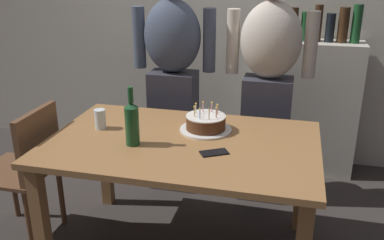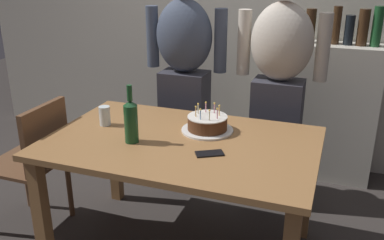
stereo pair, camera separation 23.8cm
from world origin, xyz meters
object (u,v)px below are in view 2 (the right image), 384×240
at_px(birthday_cake, 207,124).
at_px(wine_bottle, 131,120).
at_px(cell_phone, 209,154).
at_px(water_glass_near, 105,116).
at_px(person_man_bearded, 184,78).
at_px(dining_chair, 36,157).
at_px(person_woman_cardigan, 279,87).

relative_size(birthday_cake, wine_bottle, 0.93).
height_order(birthday_cake, cell_phone, birthday_cake).
bearing_deg(water_glass_near, person_man_bearded, 71.78).
xyz_separation_m(person_man_bearded, dining_chair, (-0.68, -0.87, -0.36)).
bearing_deg(wine_bottle, cell_phone, -0.92).
distance_m(water_glass_near, dining_chair, 0.54).
height_order(wine_bottle, dining_chair, wine_bottle).
distance_m(cell_phone, dining_chair, 1.18).
xyz_separation_m(birthday_cake, dining_chair, (-1.05, -0.26, -0.27)).
bearing_deg(birthday_cake, person_man_bearded, 121.64).
height_order(water_glass_near, cell_phone, water_glass_near).
distance_m(wine_bottle, cell_phone, 0.47).
bearing_deg(wine_bottle, birthday_cake, 40.38).
relative_size(cell_phone, person_woman_cardigan, 0.09).
bearing_deg(birthday_cake, wine_bottle, -139.62).
bearing_deg(water_glass_near, birthday_cake, 10.85).
bearing_deg(wine_bottle, person_woman_cardigan, 54.05).
height_order(birthday_cake, wine_bottle, wine_bottle).
xyz_separation_m(wine_bottle, cell_phone, (0.45, -0.01, -0.12)).
bearing_deg(water_glass_near, wine_bottle, -32.59).
relative_size(water_glass_near, cell_phone, 0.82).
bearing_deg(dining_chair, wine_bottle, 87.71).
bearing_deg(dining_chair, person_woman_cardigan, 122.67).
bearing_deg(birthday_cake, water_glass_near, -169.15).
relative_size(person_man_bearded, person_woman_cardigan, 1.00).
bearing_deg(dining_chair, person_man_bearded, 142.29).
bearing_deg(cell_phone, birthday_cake, 79.74).
distance_m(person_man_bearded, person_woman_cardigan, 0.69).
xyz_separation_m(birthday_cake, person_woman_cardigan, (0.31, 0.61, 0.09)).
relative_size(cell_phone, dining_chair, 0.17).
height_order(cell_phone, person_woman_cardigan, person_woman_cardigan).
xyz_separation_m(wine_bottle, person_man_bearded, (-0.03, 0.90, 0.01)).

